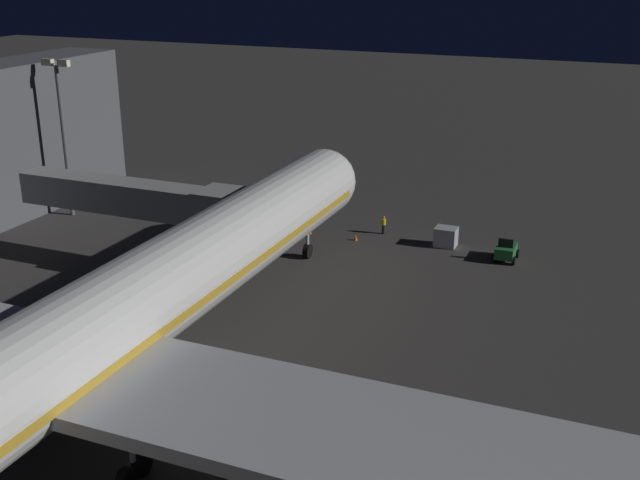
# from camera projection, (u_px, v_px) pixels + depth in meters

# --- Properties ---
(ground_plane) EXTENTS (320.00, 320.00, 0.00)m
(ground_plane) POSITION_uv_depth(u_px,v_px,m) (176.00, 368.00, 47.74)
(ground_plane) COLOR #383533
(airliner_at_gate) EXTENTS (56.78, 68.39, 19.66)m
(airliner_at_gate) POSITION_uv_depth(u_px,v_px,m) (82.00, 343.00, 38.99)
(airliner_at_gate) COLOR silver
(airliner_at_gate) RESTS_ON ground_plane
(jet_bridge) EXTENTS (19.74, 3.40, 7.19)m
(jet_bridge) POSITION_uv_depth(u_px,v_px,m) (147.00, 200.00, 61.28)
(jet_bridge) COLOR #9E9E99
(jet_bridge) RESTS_ON ground_plane
(apron_floodlight_mast) EXTENTS (2.90, 0.50, 14.76)m
(apron_floodlight_mast) POSITION_uv_depth(u_px,v_px,m) (63.00, 125.00, 72.87)
(apron_floodlight_mast) COLOR #59595E
(apron_floodlight_mast) RESTS_ON ground_plane
(pushback_tug) EXTENTS (1.86, 2.49, 1.95)m
(pushback_tug) POSITION_uv_depth(u_px,v_px,m) (506.00, 251.00, 64.43)
(pushback_tug) COLOR #287038
(pushback_tug) RESTS_ON ground_plane
(baggage_container_near_belt) EXTENTS (1.84, 1.52, 1.67)m
(baggage_container_near_belt) POSITION_uv_depth(u_px,v_px,m) (446.00, 237.00, 67.46)
(baggage_container_near_belt) COLOR #B7BABF
(baggage_container_near_belt) RESTS_ON ground_plane
(ground_crew_marshaller_fwd) EXTENTS (0.40, 0.40, 1.69)m
(ground_crew_marshaller_fwd) POSITION_uv_depth(u_px,v_px,m) (384.00, 224.00, 70.41)
(ground_crew_marshaller_fwd) COLOR black
(ground_crew_marshaller_fwd) RESTS_ON ground_plane
(traffic_cone_nose_port) EXTENTS (0.36, 0.36, 0.55)m
(traffic_cone_nose_port) POSITION_uv_depth(u_px,v_px,m) (356.00, 237.00, 69.01)
(traffic_cone_nose_port) COLOR orange
(traffic_cone_nose_port) RESTS_ON ground_plane
(traffic_cone_nose_starboard) EXTENTS (0.36, 0.36, 0.55)m
(traffic_cone_nose_starboard) POSITION_uv_depth(u_px,v_px,m) (310.00, 231.00, 70.61)
(traffic_cone_nose_starboard) COLOR orange
(traffic_cone_nose_starboard) RESTS_ON ground_plane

